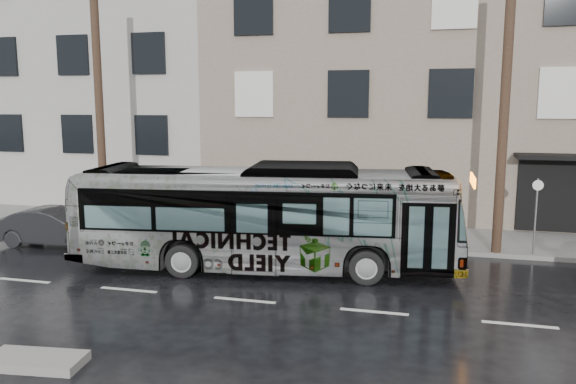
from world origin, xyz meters
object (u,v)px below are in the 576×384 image
at_px(sign_post, 536,217).
at_px(dark_sedan, 55,227).
at_px(bus, 265,217).
at_px(utility_pole_front, 504,110).
at_px(utility_pole_rear, 99,109).

height_order(sign_post, dark_sedan, sign_post).
bearing_deg(sign_post, bus, -158.83).
bearing_deg(utility_pole_front, utility_pole_rear, 180.00).
bearing_deg(utility_pole_front, sign_post, 0.00).
relative_size(sign_post, dark_sedan, 0.61).
distance_m(utility_pole_rear, bus, 8.43).
bearing_deg(utility_pole_rear, utility_pole_front, 0.00).
relative_size(utility_pole_front, sign_post, 3.75).
relative_size(utility_pole_front, dark_sedan, 2.30).
xyz_separation_m(sign_post, dark_sedan, (-15.68, -2.16, -0.71)).
relative_size(bus, dark_sedan, 2.86).
bearing_deg(bus, utility_pole_front, -72.88).
bearing_deg(utility_pole_rear, bus, -22.90).
distance_m(utility_pole_rear, sign_post, 15.46).
distance_m(utility_pole_front, dark_sedan, 15.27).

